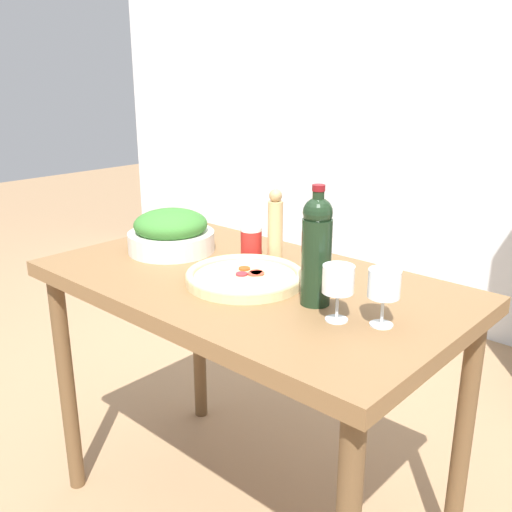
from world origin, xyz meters
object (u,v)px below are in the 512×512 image
wine_glass_far (384,286)px  salad_bowl (171,233)px  wine_bottle (317,249)px  pepper_mill (275,227)px  homemade_pizza (245,277)px  salt_canister (251,243)px  wine_glass_near (338,282)px

wine_glass_far → salad_bowl: salad_bowl is taller
wine_bottle → pepper_mill: 0.38m
wine_glass_far → homemade_pizza: bearing=-179.3°
wine_bottle → salt_canister: 0.45m
pepper_mill → wine_glass_near: bearing=-31.4°
wine_bottle → salad_bowl: wine_bottle is taller
wine_glass_far → salt_canister: (-0.60, 0.18, -0.05)m
wine_bottle → wine_glass_near: bearing=-26.1°
wine_glass_far → pepper_mill: 0.56m
wine_glass_near → wine_bottle: bearing=153.9°
wine_glass_near → salad_bowl: (-0.76, 0.10, -0.04)m
pepper_mill → homemade_pizza: bearing=-72.9°
homemade_pizza → wine_glass_near: bearing=-6.9°
wine_glass_far → salt_canister: 0.63m
wine_glass_near → wine_glass_far: (0.10, 0.05, 0.00)m
wine_glass_far → wine_bottle: bearing=179.1°
wine_glass_far → homemade_pizza: (-0.46, -0.01, -0.09)m
wine_glass_near → homemade_pizza: size_ratio=0.41×
salt_canister → wine_bottle: bearing=-24.1°
wine_bottle → wine_glass_far: size_ratio=2.23×
wine_bottle → salt_canister: size_ratio=3.01×
wine_bottle → homemade_pizza: bearing=-178.0°
wine_bottle → pepper_mill: bearing=147.0°
homemade_pizza → salad_bowl: bearing=172.0°
salad_bowl → wine_glass_far: bearing=-3.4°
pepper_mill → homemade_pizza: size_ratio=0.68×
homemade_pizza → salt_canister: salt_canister is taller
wine_bottle → salt_canister: wine_bottle is taller
homemade_pizza → pepper_mill: bearing=107.1°
wine_glass_near → homemade_pizza: 0.37m
salad_bowl → homemade_pizza: (0.41, -0.06, -0.05)m
pepper_mill → salad_bowl: bearing=-155.1°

